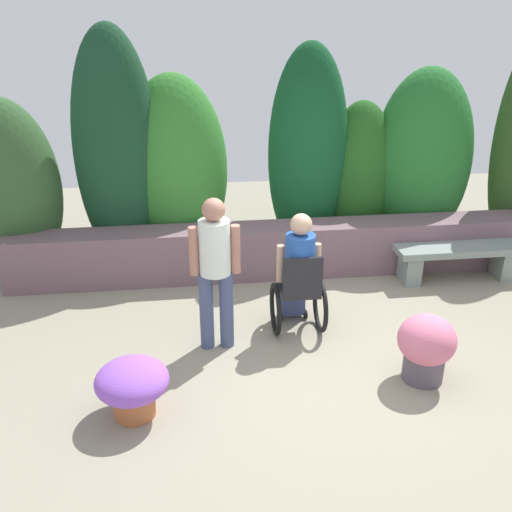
% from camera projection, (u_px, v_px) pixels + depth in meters
% --- Properties ---
extents(ground_plane, '(12.56, 12.56, 0.00)m').
position_uv_depth(ground_plane, '(324.00, 358.00, 5.63)').
color(ground_plane, gray).
extents(stone_retaining_wall, '(7.01, 0.48, 0.66)m').
position_uv_depth(stone_retaining_wall, '(289.00, 249.00, 7.32)').
color(stone_retaining_wall, '#725760').
rests_on(stone_retaining_wall, ground).
extents(hedge_backdrop, '(7.86, 1.18, 3.04)m').
position_uv_depth(hedge_backdrop, '(268.00, 164.00, 7.47)').
color(hedge_backdrop, '#31542B').
rests_on(hedge_backdrop, ground).
extents(stone_bench, '(1.61, 0.40, 0.45)m').
position_uv_depth(stone_bench, '(458.00, 257.00, 7.17)').
color(stone_bench, gray).
rests_on(stone_bench, ground).
extents(person_in_wheelchair, '(0.53, 0.66, 1.33)m').
position_uv_depth(person_in_wheelchair, '(298.00, 277.00, 5.90)').
color(person_in_wheelchair, black).
rests_on(person_in_wheelchair, ground).
extents(person_standing_companion, '(0.49, 0.30, 1.58)m').
position_uv_depth(person_standing_companion, '(215.00, 265.00, 5.49)').
color(person_standing_companion, '#435074').
rests_on(person_standing_companion, ground).
extents(flower_pot_purple_near, '(0.62, 0.62, 0.50)m').
position_uv_depth(flower_pot_purple_near, '(132.00, 385.00, 4.75)').
color(flower_pot_purple_near, '#AD5F36').
rests_on(flower_pot_purple_near, ground).
extents(flower_pot_red_accent, '(0.53, 0.53, 0.65)m').
position_uv_depth(flower_pot_red_accent, '(426.00, 346.00, 5.19)').
color(flower_pot_red_accent, '#584D5A').
rests_on(flower_pot_red_accent, ground).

